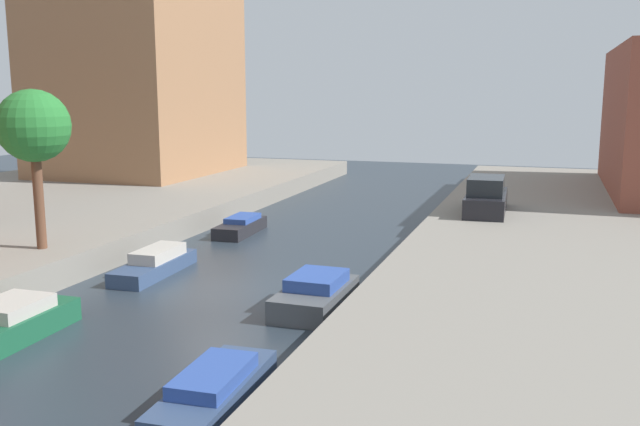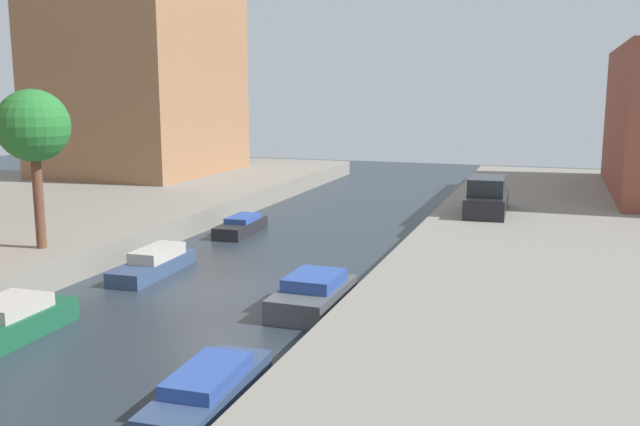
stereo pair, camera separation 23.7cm
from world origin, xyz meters
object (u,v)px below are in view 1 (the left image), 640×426
street_tree_2 (34,128)px  parked_car (486,198)px  moored_boat_left_3 (155,264)px  moored_boat_left_4 (241,226)px  moored_boat_left_2 (14,321)px  moored_boat_right_2 (316,295)px  moored_boat_right_1 (214,390)px

street_tree_2 → parked_car: (14.02, 12.18, -3.50)m
moored_boat_left_3 → moored_boat_left_4: 7.34m
moored_boat_left_2 → moored_boat_right_2: bearing=34.6°
street_tree_2 → moored_boat_left_2: bearing=-56.8°
moored_boat_left_4 → moored_boat_right_1: bearing=-66.9°
parked_car → moored_boat_left_2: 20.42m
parked_car → moored_boat_left_3: bearing=-134.3°
parked_car → moored_boat_left_3: parked_car is taller
moored_boat_left_2 → street_tree_2: bearing=123.2°
parked_car → moored_boat_right_2: size_ratio=1.35×
moored_boat_left_2 → moored_boat_left_3: bearing=88.8°
street_tree_2 → moored_boat_left_2: street_tree_2 is taller
moored_boat_left_3 → moored_boat_right_2: size_ratio=1.18×
street_tree_2 → parked_car: bearing=41.0°
street_tree_2 → moored_boat_left_3: 6.17m
moored_boat_left_3 → moored_boat_right_1: bearing=-52.2°
moored_boat_left_3 → moored_boat_right_2: bearing=-16.6°
parked_car → moored_boat_right_2: (-3.78, -12.69, -1.24)m
street_tree_2 → moored_boat_left_4: street_tree_2 is taller
moored_boat_right_2 → moored_boat_right_1: bearing=-89.4°
parked_car → moored_boat_left_4: parked_car is taller
moored_boat_left_2 → moored_boat_right_2: (6.83, 4.72, 0.02)m
parked_car → moored_boat_right_2: 13.30m
moored_boat_right_1 → moored_boat_right_2: size_ratio=1.13×
parked_car → moored_boat_left_3: (-10.46, -10.70, -1.31)m
moored_boat_left_3 → moored_boat_left_4: moored_boat_left_3 is taller
moored_boat_left_4 → moored_boat_right_1: moored_boat_right_1 is taller
moored_boat_left_4 → moored_boat_right_1: 17.44m
street_tree_2 → parked_car: street_tree_2 is taller
moored_boat_left_2 → moored_boat_right_1: 7.18m
moored_boat_right_1 → street_tree_2: bearing=145.0°
street_tree_2 → moored_boat_right_2: size_ratio=1.54×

